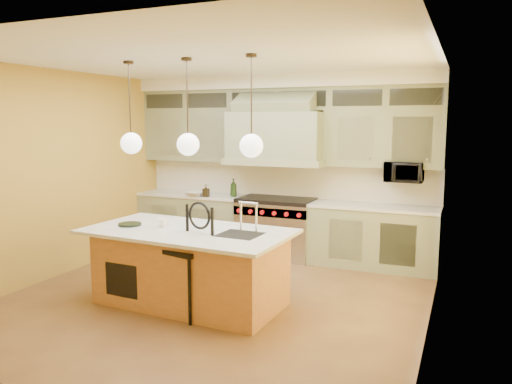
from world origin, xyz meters
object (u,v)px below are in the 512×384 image
at_px(range, 276,227).
at_px(kitchen_island, 191,266).
at_px(counter_stool, 190,251).
at_px(microwave, 404,172).

xyz_separation_m(range, kitchen_island, (-0.19, -2.40, -0.01)).
height_order(range, counter_stool, counter_stool).
bearing_deg(kitchen_island, range, 88.48).
relative_size(range, kitchen_island, 0.48).
height_order(kitchen_island, counter_stool, kitchen_island).
height_order(range, kitchen_island, kitchen_island).
distance_m(counter_stool, microwave, 3.49).
bearing_deg(microwave, counter_stool, -124.96).
xyz_separation_m(range, microwave, (1.95, 0.11, 0.96)).
height_order(range, microwave, microwave).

